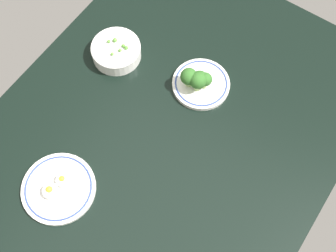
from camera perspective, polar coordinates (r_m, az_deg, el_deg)
name	(u,v)px	position (r cm, az deg, el deg)	size (l,w,h in cm)	color
dining_table	(168,132)	(132.22, 0.00, -0.72)	(123.33, 95.27, 4.00)	black
bowl_peas	(116,51)	(141.46, -6.61, 9.48)	(15.44, 15.44, 5.80)	white
plate_eggs	(58,188)	(126.67, -13.82, -7.69)	(20.40, 20.40, 4.58)	white
plate_broccoli	(199,81)	(134.35, 3.93, 5.69)	(17.58, 17.58, 8.92)	white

